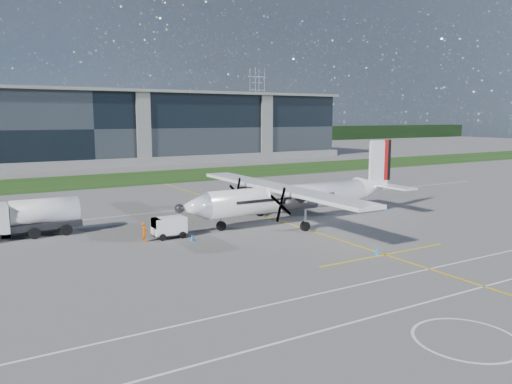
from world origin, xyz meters
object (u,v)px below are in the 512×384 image
Objects in this scene: safety_cone_portwing at (377,251)px; safety_cone_fwd at (160,234)px; pylon_east at (257,105)px; baggage_tug at (169,227)px; safety_cone_nose_stbd at (176,230)px; fuel_tanker_truck at (22,219)px; safety_cone_nose_port at (192,238)px; ground_crew_person at (144,231)px; safety_cone_tail at (386,208)px; turboprop_aircraft at (297,182)px.

safety_cone_fwd is at bearing 131.40° from safety_cone_portwing.
pylon_east reaches higher than safety_cone_fwd.
baggage_tug is 1.71m from safety_cone_nose_stbd.
pylon_east is 60.00× the size of safety_cone_nose_stbd.
safety_cone_nose_stbd is at bearing -24.51° from fuel_tanker_truck.
safety_cone_nose_port is (1.22, -1.92, -0.61)m from baggage_tug.
ground_crew_person is 3.61× the size of safety_cone_fwd.
ground_crew_person is (-2.22, -0.36, 0.05)m from baggage_tug.
ground_crew_person is 3.61× the size of safety_cone_tail.
fuel_tanker_truck is 16.63× the size of safety_cone_tail.
baggage_tug is at bearing 131.64° from safety_cone_portwing.
turboprop_aircraft reaches higher than fuel_tanker_truck.
baggage_tug is at bearing -133.25° from safety_cone_nose_stbd.
ground_crew_person is 3.61× the size of safety_cone_nose_port.
ground_crew_person is (-95.81, -143.45, -14.10)m from pylon_east.
baggage_tug is 5.70× the size of safety_cone_portwing.
turboprop_aircraft is 12.38m from safety_cone_nose_port.
safety_cone_fwd is at bearing -28.21° from ground_crew_person.
safety_cone_nose_stbd is (11.48, -5.23, -1.31)m from fuel_tanker_truck.
safety_cone_tail is at bearing -115.75° from pylon_east.
ground_crew_person is at bearing -123.74° from pylon_east.
pylon_east is 3.61× the size of fuel_tanker_truck.
safety_cone_nose_stbd is at bearing -35.80° from ground_crew_person.
safety_cone_nose_port is (-11.70, -2.02, -3.52)m from turboprop_aircraft.
ground_crew_person is (-15.14, -0.45, -2.87)m from turboprop_aircraft.
turboprop_aircraft is 50.26× the size of safety_cone_nose_port.
safety_cone_fwd is at bearing 126.95° from baggage_tug.
safety_cone_nose_port is (1.75, -2.63, 0.00)m from safety_cone_fwd.
turboprop_aircraft is 50.26× the size of safety_cone_nose_stbd.
fuel_tanker_truck is 12.22m from baggage_tug.
safety_cone_fwd is at bearing -123.47° from pylon_east.
safety_cone_portwing is (13.37, -12.19, -0.65)m from ground_crew_person.
turboprop_aircraft is at bearing -2.61° from safety_cone_fwd.
baggage_tug is 1.07m from safety_cone_fwd.
safety_cone_nose_port is 1.00× the size of safety_cone_nose_stbd.
ground_crew_person is at bearing -179.28° from safety_cone_tail.
ground_crew_person reaches higher than safety_cone_nose_port.
turboprop_aircraft is 50.26× the size of safety_cone_portwing.
turboprop_aircraft reaches higher than ground_crew_person.
pylon_east is at bearing 60.57° from turboprop_aircraft.
pylon_east is at bearing 62.09° from safety_cone_portwing.
pylon_east is 172.57m from safety_cone_nose_port.
safety_cone_nose_port is 23.42m from safety_cone_tail.
safety_cone_portwing is (11.15, -12.54, -0.61)m from baggage_tug.
pylon_east is 10.52× the size of baggage_tug.
safety_cone_nose_stbd is at bearing 15.63° from safety_cone_fwd.
turboprop_aircraft is at bearing 9.78° from safety_cone_nose_port.
fuel_tanker_truck is at bearing 164.87° from turboprop_aircraft.
baggage_tug is (-93.59, -143.09, -14.14)m from pylon_east.
fuel_tanker_truck reaches higher than safety_cone_fwd.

